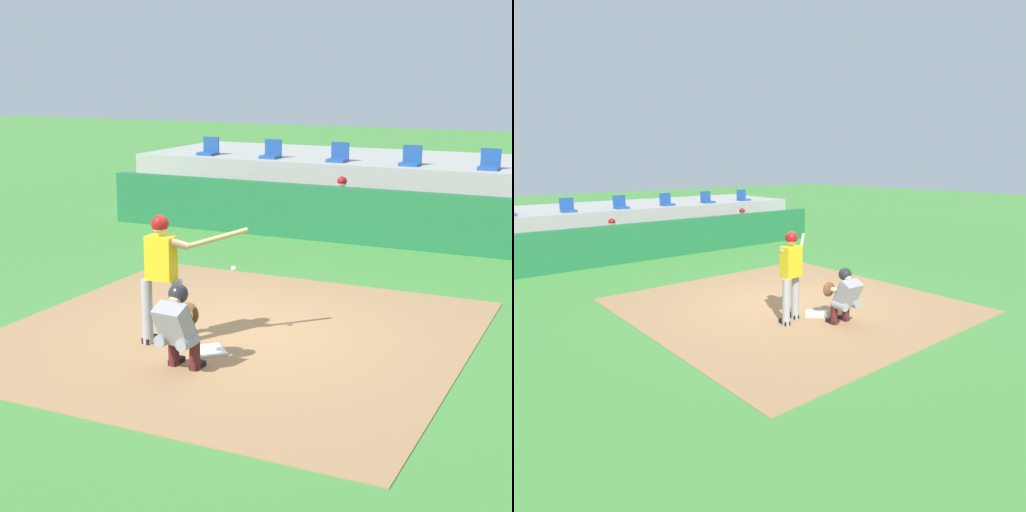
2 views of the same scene
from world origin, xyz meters
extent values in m
plane|color=#428438|center=(0.00, 0.00, 0.00)|extent=(80.00, 80.00, 0.00)
cube|color=#9E754C|center=(0.00, 0.00, 0.01)|extent=(6.40, 6.40, 0.01)
cube|color=white|center=(0.00, -0.80, 0.02)|extent=(0.62, 0.62, 0.02)
cylinder|color=#99999E|center=(-0.89, -0.87, 0.46)|extent=(0.15, 0.15, 0.92)
cylinder|color=#99999E|center=(-0.51, -0.71, 0.46)|extent=(0.15, 0.15, 0.92)
cube|color=gold|center=(-0.70, -0.79, 1.22)|extent=(0.39, 0.26, 0.60)
sphere|color=tan|center=(-0.70, -0.79, 1.65)|extent=(0.21, 0.21, 0.21)
sphere|color=maroon|center=(-0.70, -0.79, 1.68)|extent=(0.24, 0.24, 0.24)
cylinder|color=tan|center=(-0.62, -0.71, 1.43)|extent=(0.57, 0.17, 0.18)
cylinder|color=tan|center=(-0.43, -0.75, 1.43)|extent=(0.25, 0.25, 0.17)
cylinder|color=tan|center=(-0.05, -0.40, 1.48)|extent=(0.66, 0.62, 0.24)
cube|color=black|center=(-0.88, -0.81, 0.04)|extent=(0.17, 0.28, 0.09)
cube|color=black|center=(-0.50, -0.65, 0.04)|extent=(0.17, 0.28, 0.09)
cylinder|color=gray|center=(-0.15, -1.57, 0.42)|extent=(0.18, 0.33, 0.16)
cylinder|color=#4C1919|center=(-0.14, -1.42, 0.21)|extent=(0.14, 0.14, 0.42)
cube|color=black|center=(-0.14, -1.36, 0.04)|extent=(0.12, 0.25, 0.08)
cylinder|color=gray|center=(0.17, -1.59, 0.42)|extent=(0.18, 0.33, 0.16)
cylinder|color=#4C1919|center=(0.18, -1.44, 0.21)|extent=(0.14, 0.14, 0.42)
cube|color=black|center=(0.18, -1.38, 0.04)|extent=(0.12, 0.25, 0.08)
cube|color=gray|center=(0.01, -1.63, 0.64)|extent=(0.43, 0.46, 0.57)
cube|color=#2D2D33|center=(0.01, -1.51, 0.64)|extent=(0.39, 0.27, 0.45)
sphere|color=beige|center=(0.01, -1.55, 0.98)|extent=(0.21, 0.21, 0.21)
sphere|color=#232328|center=(0.01, -1.53, 1.00)|extent=(0.25, 0.25, 0.25)
cylinder|color=beige|center=(-0.02, -1.40, 0.64)|extent=(0.13, 0.46, 0.10)
ellipsoid|color=brown|center=(-0.05, -1.18, 0.64)|extent=(0.29, 0.14, 0.30)
sphere|color=white|center=(0.09, -0.19, 1.02)|extent=(0.07, 0.07, 0.07)
cube|color=#1E6638|center=(0.00, 6.50, 0.60)|extent=(13.00, 0.30, 1.20)
cube|color=olive|center=(0.00, 7.50, 0.23)|extent=(11.80, 0.44, 0.45)
cylinder|color=#939399|center=(-1.20, 7.25, 0.49)|extent=(0.15, 0.40, 0.15)
cylinder|color=#939399|center=(-1.20, 7.05, 0.23)|extent=(0.13, 0.13, 0.45)
cube|color=maroon|center=(-1.20, 7.00, 0.04)|extent=(0.11, 0.24, 0.08)
cylinder|color=#939399|center=(-0.94, 7.25, 0.49)|extent=(0.15, 0.40, 0.15)
cylinder|color=#939399|center=(-0.94, 7.05, 0.23)|extent=(0.13, 0.13, 0.45)
cube|color=maroon|center=(-0.94, 7.00, 0.04)|extent=(0.11, 0.24, 0.08)
cube|color=gray|center=(-1.07, 7.47, 0.76)|extent=(0.36, 0.22, 0.54)
sphere|color=beige|center=(-1.07, 7.47, 1.15)|extent=(0.20, 0.20, 0.20)
sphere|color=maroon|center=(-1.07, 7.47, 1.19)|extent=(0.22, 0.22, 0.22)
cylinder|color=beige|center=(-1.27, 7.33, 0.65)|extent=(0.09, 0.41, 0.22)
cylinder|color=beige|center=(-0.87, 7.33, 0.65)|extent=(0.09, 0.41, 0.22)
cylinder|color=#939399|center=(4.01, 7.25, 0.49)|extent=(0.15, 0.40, 0.15)
cylinder|color=#939399|center=(4.01, 7.05, 0.23)|extent=(0.13, 0.13, 0.45)
cube|color=maroon|center=(4.01, 7.00, 0.04)|extent=(0.11, 0.24, 0.08)
cylinder|color=#939399|center=(4.27, 7.25, 0.49)|extent=(0.15, 0.40, 0.15)
cylinder|color=#939399|center=(4.27, 7.05, 0.23)|extent=(0.13, 0.13, 0.45)
cube|color=maroon|center=(4.27, 7.00, 0.04)|extent=(0.11, 0.24, 0.08)
cube|color=gray|center=(4.14, 7.47, 0.76)|extent=(0.36, 0.22, 0.54)
sphere|color=#996B4C|center=(4.14, 7.47, 1.15)|extent=(0.20, 0.20, 0.20)
sphere|color=maroon|center=(4.14, 7.47, 1.19)|extent=(0.22, 0.22, 0.22)
cylinder|color=#996B4C|center=(3.94, 7.33, 0.65)|extent=(0.09, 0.41, 0.22)
cylinder|color=#996B4C|center=(4.34, 7.33, 0.65)|extent=(0.09, 0.41, 0.22)
cube|color=#9E9E99|center=(0.00, 10.90, 0.70)|extent=(15.00, 4.40, 1.40)
cube|color=#1E478C|center=(-1.86, 9.30, 1.44)|extent=(0.46, 0.46, 0.08)
cube|color=#1E478C|center=(-1.86, 9.50, 1.68)|extent=(0.46, 0.06, 0.40)
cube|color=#1E478C|center=(0.00, 9.30, 1.44)|extent=(0.46, 0.46, 0.08)
cube|color=#1E478C|center=(0.00, 9.50, 1.68)|extent=(0.46, 0.06, 0.40)
cube|color=#1E478C|center=(1.86, 9.30, 1.44)|extent=(0.46, 0.46, 0.08)
cube|color=#1E478C|center=(1.86, 9.50, 1.68)|extent=(0.46, 0.06, 0.40)
cube|color=#1E478C|center=(3.71, 9.30, 1.44)|extent=(0.46, 0.46, 0.08)
cube|color=#1E478C|center=(3.71, 9.50, 1.68)|extent=(0.46, 0.06, 0.40)
cube|color=#1E478C|center=(5.57, 9.30, 1.44)|extent=(0.46, 0.46, 0.08)
cube|color=#1E478C|center=(5.57, 9.50, 1.68)|extent=(0.46, 0.06, 0.40)
camera|label=1|loc=(4.91, -9.54, 3.70)|focal=55.64mm
camera|label=2|loc=(-6.42, -7.10, 3.10)|focal=31.95mm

